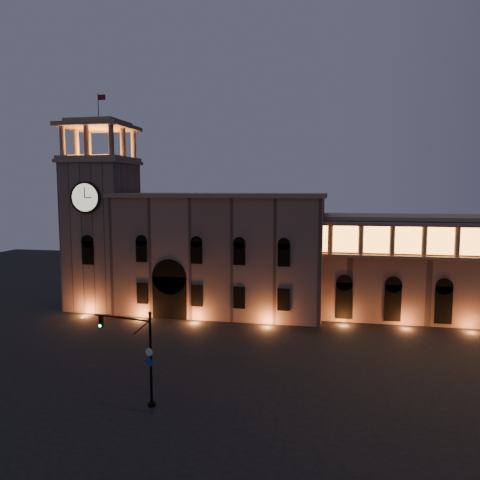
# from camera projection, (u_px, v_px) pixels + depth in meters

# --- Properties ---
(ground) EXTENTS (160.00, 160.00, 0.00)m
(ground) POSITION_uv_depth(u_px,v_px,m) (191.00, 364.00, 48.75)
(ground) COLOR black
(ground) RESTS_ON ground
(government_building) EXTENTS (30.80, 12.80, 17.60)m
(government_building) POSITION_uv_depth(u_px,v_px,m) (220.00, 253.00, 69.59)
(government_building) COLOR #7E6153
(government_building) RESTS_ON ground
(clock_tower) EXTENTS (9.80, 9.80, 32.40)m
(clock_tower) POSITION_uv_depth(u_px,v_px,m) (102.00, 226.00, 71.76)
(clock_tower) COLOR #7E6153
(clock_tower) RESTS_ON ground
(colonnade_wing) EXTENTS (40.60, 11.50, 14.50)m
(colonnade_wing) POSITION_uv_depth(u_px,v_px,m) (461.00, 267.00, 65.21)
(colonnade_wing) COLOR #7A5C4E
(colonnade_wing) RESTS_ON ground
(traffic_light) EXTENTS (5.85, 1.42, 8.14)m
(traffic_light) POSITION_uv_depth(u_px,v_px,m) (141.00, 355.00, 39.33)
(traffic_light) COLOR black
(traffic_light) RESTS_ON ground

